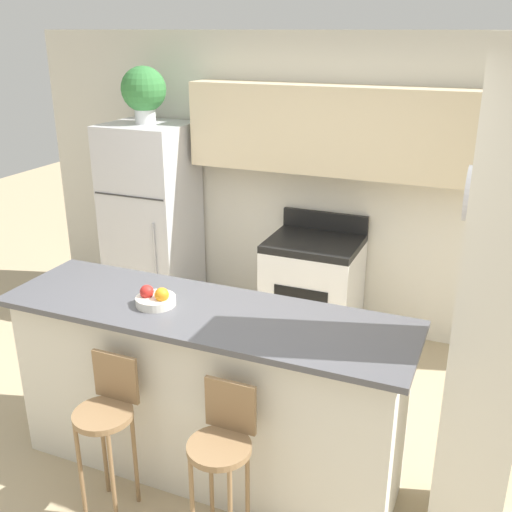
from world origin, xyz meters
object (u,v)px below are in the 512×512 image
bar_stool_right (222,447)px  fruit_bowl (155,299)px  stove_range (313,289)px  bar_stool_left (107,415)px  trash_bin (199,311)px  potted_plant_on_fridge (144,91)px  refrigerator (152,221)px

bar_stool_right → fruit_bowl: 0.92m
stove_range → bar_stool_left: bearing=-100.1°
bar_stool_left → trash_bin: bar_stool_left is taller
potted_plant_on_fridge → trash_bin: (0.58, -0.24, -1.87)m
bar_stool_right → trash_bin: bearing=121.0°
stove_range → trash_bin: 1.05m
trash_bin → bar_stool_left: bearing=-74.9°
refrigerator → bar_stool_right: 2.96m
bar_stool_left → trash_bin: 2.19m
refrigerator → potted_plant_on_fridge: size_ratio=3.69×
stove_range → fruit_bowl: bearing=-100.5°
refrigerator → stove_range: 1.62m
bar_stool_left → potted_plant_on_fridge: size_ratio=1.92×
bar_stool_right → bar_stool_left: bearing=180.0°
fruit_bowl → trash_bin: fruit_bowl is taller
bar_stool_left → potted_plant_on_fridge: (-1.14, 2.31, 1.45)m
bar_stool_left → potted_plant_on_fridge: 2.96m
potted_plant_on_fridge → fruit_bowl: 2.42m
stove_range → bar_stool_left: (-0.42, -2.34, 0.15)m
fruit_bowl → trash_bin: bearing=110.9°
refrigerator → stove_range: refrigerator is taller
refrigerator → bar_stool_left: (1.14, -2.31, -0.29)m
fruit_bowl → stove_range: bearing=79.5°
refrigerator → potted_plant_on_fridge: 1.17m
bar_stool_right → potted_plant_on_fridge: size_ratio=1.92×
bar_stool_left → bar_stool_right: 0.69m
stove_range → bar_stool_left: 2.38m
fruit_bowl → trash_bin: 1.98m
bar_stool_right → trash_bin: 2.45m
bar_stool_left → fruit_bowl: size_ratio=4.09×
stove_range → fruit_bowl: size_ratio=4.71×
bar_stool_left → potted_plant_on_fridge: bearing=116.3°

